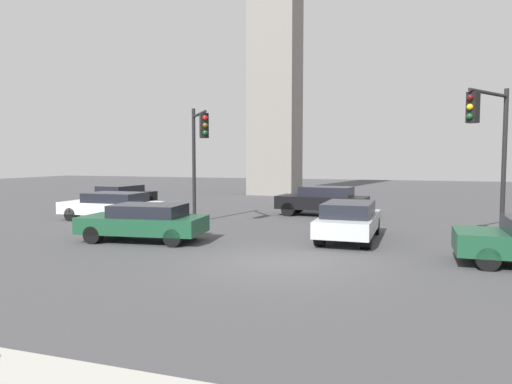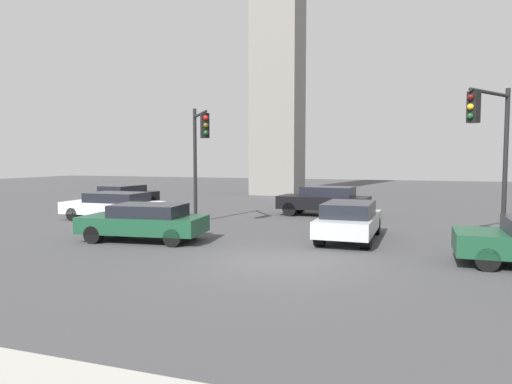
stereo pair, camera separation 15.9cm
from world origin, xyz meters
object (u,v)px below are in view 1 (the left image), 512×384
traffic_light_1 (199,143)px  car_3 (113,205)px  car_2 (323,200)px  car_5 (122,196)px  traffic_light_0 (490,133)px  car_1 (349,220)px  car_4 (144,221)px

traffic_light_1 → car_3: bearing=-132.0°
traffic_light_1 → car_2: bearing=102.7°
car_5 → traffic_light_0: bearing=-104.8°
car_1 → car_4: 7.26m
traffic_light_1 → car_5: size_ratio=1.13×
car_1 → car_2: car_2 is taller
traffic_light_1 → car_2: 7.39m
car_2 → car_3: (-9.16, -4.83, -0.10)m
traffic_light_0 → car_3: size_ratio=1.16×
traffic_light_0 → car_4: (-11.35, -3.55, -3.08)m
traffic_light_0 → car_1: (-4.56, -1.00, -3.04)m
traffic_light_0 → car_1: bearing=-45.3°
car_1 → car_4: car_1 is taller
traffic_light_1 → car_4: bearing=-39.2°
traffic_light_1 → car_1: 7.39m
car_2 → car_4: size_ratio=1.03×
car_5 → car_4: bearing=-139.1°
car_1 → car_3: car_1 is taller
car_4 → car_5: size_ratio=0.98×
car_4 → traffic_light_0: bearing=-169.5°
traffic_light_0 → car_2: bearing=-98.2°
car_3 → car_1: bearing=169.0°
car_1 → car_2: bearing=18.5°
traffic_light_0 → car_5: (-18.81, 5.88, -3.07)m
traffic_light_1 → car_3: traffic_light_1 is taller
car_1 → traffic_light_0: bearing=-77.3°
car_4 → car_5: car_5 is taller
car_3 → car_5: (-2.87, 4.91, 0.00)m
traffic_light_0 → car_2: (-6.78, 5.80, -2.98)m
car_1 → car_3: 11.55m
traffic_light_0 → car_2: size_ratio=1.16×
traffic_light_0 → car_1: size_ratio=1.18×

